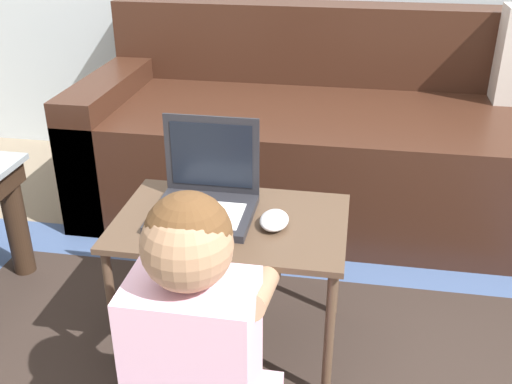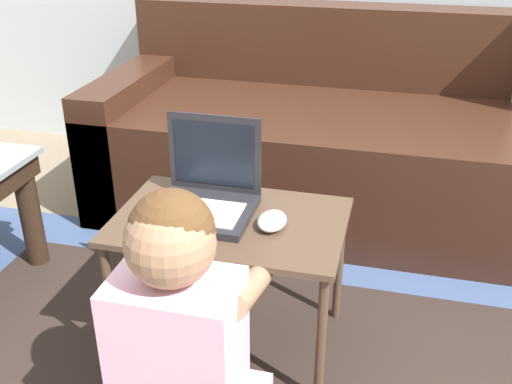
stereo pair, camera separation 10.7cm
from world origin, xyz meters
name	(u,v)px [view 2 (the right image)]	position (x,y,z in m)	size (l,w,h in m)	color
couch	(377,145)	(0.21, 1.12, 0.27)	(2.11, 0.84, 0.79)	#381E14
laptop_desk	(230,234)	(-0.11, 0.19, 0.36)	(0.60, 0.39, 0.40)	#4C3828
laptop	(206,197)	(-0.19, 0.22, 0.44)	(0.26, 0.23, 0.24)	#232328
computer_mouse	(272,221)	(0.00, 0.18, 0.42)	(0.07, 0.11, 0.03)	silver
person_seated	(179,351)	(-0.11, -0.20, 0.30)	(0.35, 0.38, 0.67)	#E5B2CC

